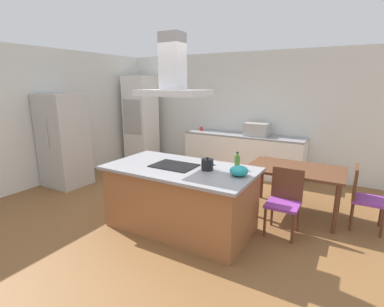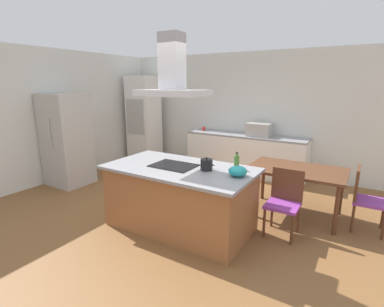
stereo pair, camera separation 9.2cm
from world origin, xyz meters
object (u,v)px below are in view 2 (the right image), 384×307
Objects in this scene: tea_kettle at (207,165)px; olive_oil_bottle at (237,162)px; coffee_mug_red at (204,129)px; dining_table at (296,174)px; range_hood at (172,76)px; refrigerator at (67,140)px; cooktop at (174,165)px; countertop_microwave at (259,130)px; wall_oven_stack at (144,119)px; mixing_bowl at (238,171)px; chair_facing_island at (285,198)px; chair_at_right_end at (364,195)px.

olive_oil_bottle reaches higher than tea_kettle.
coffee_mug_red is (-1.93, 2.57, -0.05)m from olive_oil_bottle.
olive_oil_bottle is 1.18m from dining_table.
range_hood is at bearing -68.61° from coffee_mug_red.
range_hood is at bearing -7.50° from refrigerator.
cooktop is 1.20× the size of countertop_microwave.
wall_oven_stack is at bearing 136.60° from range_hood.
mixing_bowl is 4.55m from wall_oven_stack.
countertop_microwave is 2.59m from chair_facing_island.
countertop_microwave is (-0.55, 2.56, 0.04)m from olive_oil_bottle.
mixing_bowl is 2.92m from countertop_microwave.
tea_kettle is 1.23m from range_hood.
countertop_microwave is at bearing 102.04° from olive_oil_bottle.
tea_kettle reaches higher than coffee_mug_red.
tea_kettle reaches higher than chair_at_right_end.
countertop_microwave is 0.56× the size of chair_at_right_end.
range_hood reaches higher than coffee_mug_red.
refrigerator is (-3.81, 0.34, -0.05)m from mixing_bowl.
range_hood is at bearing -156.06° from chair_facing_island.
range_hood is at bearing -177.39° from mixing_bowl.
cooktop is 0.93m from mixing_bowl.
mixing_bowl is at bearing 2.61° from range_hood.
tea_kettle is at bearing -85.29° from countertop_microwave.
cooktop is at bearing -158.05° from olive_oil_bottle.
refrigerator reaches higher than dining_table.
wall_oven_stack is 1.57× the size of dining_table.
cooktop is 0.27× the size of wall_oven_stack.
cooktop is at bearing -156.06° from chair_facing_island.
coffee_mug_red is 0.10× the size of chair_at_right_end.
chair_at_right_end is (1.37, 1.24, -0.46)m from mixing_bowl.
chair_facing_island is (2.52, -2.27, -0.44)m from coffee_mug_red.
coffee_mug_red is at bearing 147.50° from dining_table.
olive_oil_bottle is 0.82m from chair_facing_island.
chair_facing_island is at bearing 51.36° from mixing_bowl.
chair_facing_island is at bearing 31.21° from tea_kettle.
cooktop is 2.67m from chair_at_right_end.
refrigerator is at bearing 172.50° from cooktop.
olive_oil_bottle reaches higher than dining_table.
dining_table is (0.46, 1.24, -0.30)m from mixing_bowl.
coffee_mug_red is (-1.38, 0.01, -0.09)m from countertop_microwave.
wall_oven_stack is at bearing 147.10° from olive_oil_bottle.
dining_table is (4.19, -1.36, -0.43)m from wall_oven_stack.
countertop_microwave reaches higher than coffee_mug_red.
refrigerator is (-1.75, -2.51, -0.03)m from coffee_mug_red.
coffee_mug_red is at bearing 8.24° from wall_oven_stack.
chair_at_right_end is (3.44, -1.61, -0.44)m from coffee_mug_red.
cooktop is at bearing -94.96° from countertop_microwave.
countertop_microwave is (-0.23, 2.81, 0.07)m from tea_kettle.
wall_oven_stack is at bearing 141.83° from tea_kettle.
dining_table is (4.27, 0.90, -0.24)m from refrigerator.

